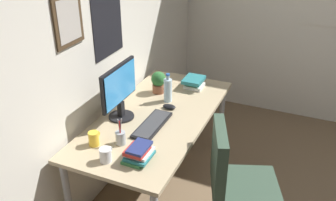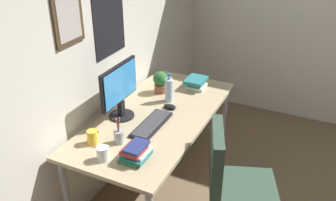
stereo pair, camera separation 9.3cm
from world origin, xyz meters
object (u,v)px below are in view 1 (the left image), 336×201
object	(u,v)px
office_chair	(235,182)
book_stack_left	(138,153)
potted_plant	(158,81)
keyboard	(152,125)
book_stack_right	(194,82)
coffee_mug_far	(106,155)
computer_mouse	(169,107)
pen_cup	(121,137)
water_bottle	(168,90)
coffee_mug_near	(94,138)
monitor	(119,90)

from	to	relation	value
office_chair	book_stack_left	bearing A→B (deg)	116.15
potted_plant	office_chair	bearing A→B (deg)	-126.78
office_chair	book_stack_left	world-z (taller)	office_chair
office_chair	keyboard	size ratio (longest dim) A/B	2.21
book_stack_right	coffee_mug_far	bearing A→B (deg)	173.47
computer_mouse	pen_cup	bearing A→B (deg)	169.63
water_bottle	book_stack_right	xyz separation A→B (m)	(0.35, -0.11, -0.06)
computer_mouse	coffee_mug_far	world-z (taller)	coffee_mug_far
computer_mouse	water_bottle	bearing A→B (deg)	28.07
water_bottle	pen_cup	size ratio (longest dim) A/B	1.26
office_chair	pen_cup	distance (m)	0.85
coffee_mug_near	potted_plant	size ratio (longest dim) A/B	0.57
monitor	office_chair	bearing A→B (deg)	-98.29
coffee_mug_near	book_stack_right	xyz separation A→B (m)	(1.15, -0.32, -0.00)
office_chair	potted_plant	xyz separation A→B (m)	(0.66, 0.88, 0.32)
pen_cup	book_stack_left	size ratio (longest dim) A/B	1.02
keyboard	coffee_mug_near	world-z (taller)	coffee_mug_near
coffee_mug_far	pen_cup	distance (m)	0.21
coffee_mug_near	book_stack_left	xyz separation A→B (m)	(-0.03, -0.36, -0.00)
pen_cup	office_chair	bearing A→B (deg)	-77.12
computer_mouse	pen_cup	xyz separation A→B (m)	(-0.60, 0.11, 0.04)
book_stack_right	potted_plant	bearing A→B (deg)	131.52
coffee_mug_near	book_stack_left	size ratio (longest dim) A/B	0.57
book_stack_right	coffee_mug_near	bearing A→B (deg)	164.50
keyboard	pen_cup	xyz separation A→B (m)	(-0.30, 0.10, 0.04)
keyboard	coffee_mug_near	size ratio (longest dim) A/B	3.88
computer_mouse	pen_cup	world-z (taller)	pen_cup
keyboard	pen_cup	size ratio (longest dim) A/B	2.15
office_chair	coffee_mug_far	size ratio (longest dim) A/B	8.14
book_stack_left	book_stack_right	world-z (taller)	book_stack_left
monitor	water_bottle	xyz separation A→B (m)	(0.40, -0.23, -0.13)
coffee_mug_near	coffee_mug_far	size ratio (longest dim) A/B	0.95
book_stack_left	keyboard	bearing A→B (deg)	13.29
pen_cup	computer_mouse	bearing A→B (deg)	-10.37
water_bottle	coffee_mug_near	xyz separation A→B (m)	(-0.80, 0.21, -0.05)
pen_cup	book_stack_left	xyz separation A→B (m)	(-0.11, -0.20, -0.00)
monitor	book_stack_left	size ratio (longest dim) A/B	2.36
office_chair	pen_cup	size ratio (longest dim) A/B	4.75
computer_mouse	coffee_mug_far	size ratio (longest dim) A/B	0.94
computer_mouse	coffee_mug_near	world-z (taller)	coffee_mug_near
coffee_mug_far	computer_mouse	bearing A→B (deg)	-6.99
pen_cup	book_stack_right	xyz separation A→B (m)	(1.06, -0.16, -0.01)
potted_plant	book_stack_left	distance (m)	0.99
monitor	coffee_mug_far	xyz separation A→B (m)	(-0.53, -0.19, -0.19)
keyboard	computer_mouse	distance (m)	0.30
coffee_mug_near	potted_plant	bearing A→B (deg)	-4.01
water_bottle	pen_cup	distance (m)	0.72
computer_mouse	monitor	bearing A→B (deg)	133.60
coffee_mug_far	potted_plant	world-z (taller)	potted_plant
coffee_mug_near	water_bottle	bearing A→B (deg)	-14.58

